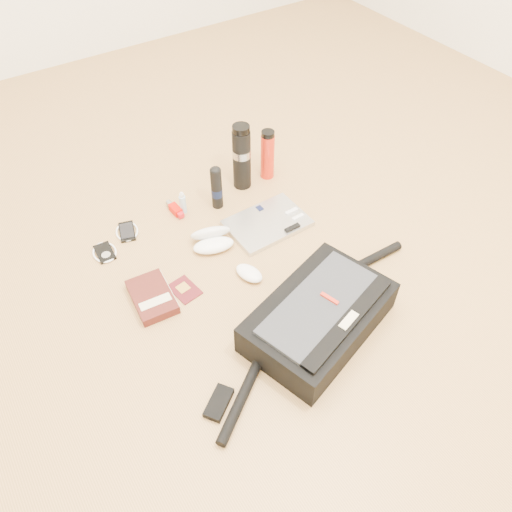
# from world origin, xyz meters

# --- Properties ---
(ground) EXTENTS (4.00, 4.00, 0.00)m
(ground) POSITION_xyz_m (0.00, 0.00, 0.00)
(ground) COLOR #B1834A
(ground) RESTS_ON ground
(messenger_bag) EXTENTS (0.96, 0.43, 0.14)m
(messenger_bag) POSITION_xyz_m (0.04, -0.28, 0.06)
(messenger_bag) COLOR black
(messenger_bag) RESTS_ON ground
(laptop) EXTENTS (0.31, 0.22, 0.03)m
(laptop) POSITION_xyz_m (0.18, 0.22, 0.01)
(laptop) COLOR #BBBBBD
(laptop) RESTS_ON ground
(book) EXTENTS (0.15, 0.21, 0.04)m
(book) POSITION_xyz_m (-0.36, 0.13, 0.02)
(book) COLOR #421511
(book) RESTS_ON ground
(passport) EXTENTS (0.10, 0.12, 0.01)m
(passport) POSITION_xyz_m (-0.25, 0.11, 0.00)
(passport) COLOR #4C1015
(passport) RESTS_ON ground
(mouse) EXTENTS (0.09, 0.12, 0.04)m
(mouse) POSITION_xyz_m (-0.03, 0.03, 0.02)
(mouse) COLOR white
(mouse) RESTS_ON ground
(sunglasses_case) EXTENTS (0.19, 0.17, 0.09)m
(sunglasses_case) POSITION_xyz_m (-0.06, 0.24, 0.03)
(sunglasses_case) COLOR white
(sunglasses_case) RESTS_ON ground
(ipod) EXTENTS (0.09, 0.10, 0.01)m
(ipod) POSITION_xyz_m (-0.42, 0.43, 0.01)
(ipod) COLOR black
(ipod) RESTS_ON ground
(phone) EXTENTS (0.11, 0.12, 0.01)m
(phone) POSITION_xyz_m (-0.30, 0.49, 0.01)
(phone) COLOR black
(phone) RESTS_ON ground
(inhaler) EXTENTS (0.03, 0.11, 0.03)m
(inhaler) POSITION_xyz_m (-0.09, 0.49, 0.01)
(inhaler) COLOR #C40A01
(inhaler) RESTS_ON ground
(spray_bottle) EXTENTS (0.03, 0.03, 0.10)m
(spray_bottle) POSITION_xyz_m (-0.06, 0.47, 0.04)
(spray_bottle) COLOR #9EC0DA
(spray_bottle) RESTS_ON ground
(aerosol_can) EXTENTS (0.06, 0.06, 0.19)m
(aerosol_can) POSITION_xyz_m (0.08, 0.43, 0.10)
(aerosol_can) COLOR black
(aerosol_can) RESTS_ON ground
(thermos_black) EXTENTS (0.09, 0.09, 0.29)m
(thermos_black) POSITION_xyz_m (0.23, 0.49, 0.15)
(thermos_black) COLOR black
(thermos_black) RESTS_ON ground
(thermos_red) EXTENTS (0.07, 0.07, 0.22)m
(thermos_red) POSITION_xyz_m (0.36, 0.48, 0.11)
(thermos_red) COLOR red
(thermos_red) RESTS_ON ground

